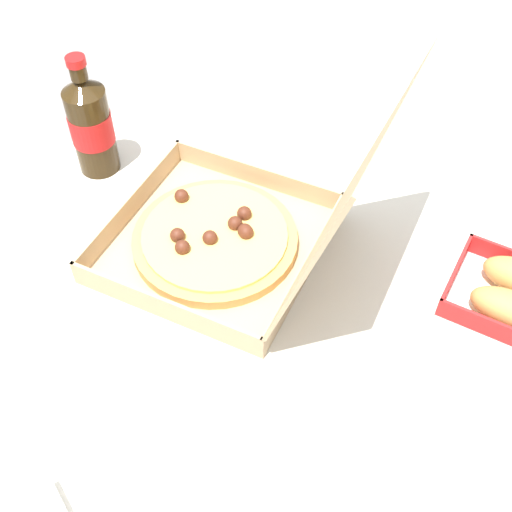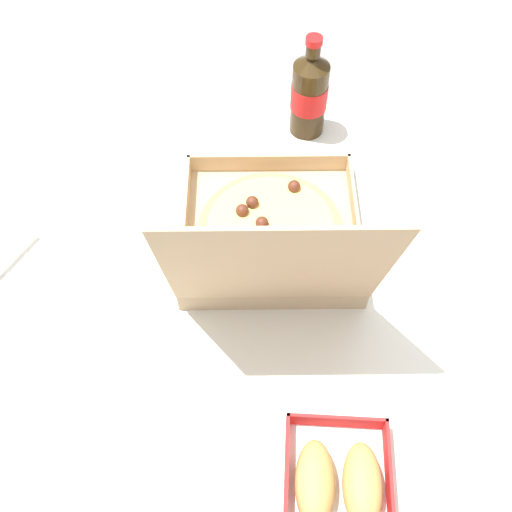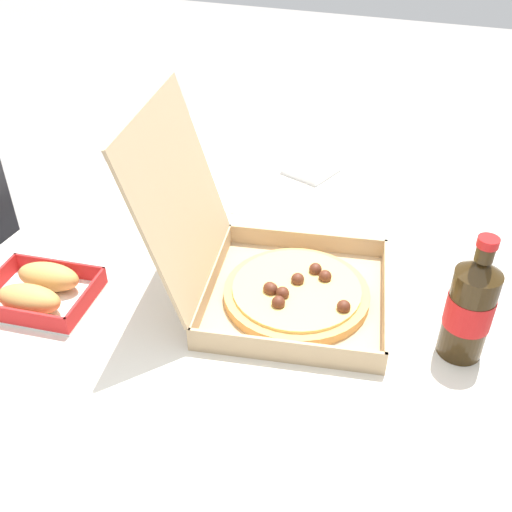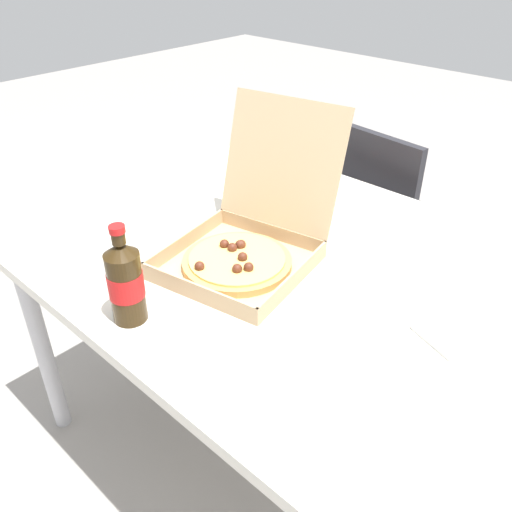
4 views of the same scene
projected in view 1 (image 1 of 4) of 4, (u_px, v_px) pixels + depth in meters
name	position (u px, v px, depth m)	size (l,w,h in m)	color
ground_plane	(252.00, 491.00, 1.50)	(10.00, 10.00, 0.00)	gray
dining_table	(251.00, 336.00, 1.01)	(1.34, 1.01, 0.71)	silver
pizza_box_open	(236.00, 232.00, 1.00)	(0.39, 0.47, 0.35)	tan
cola_bottle	(91.00, 124.00, 1.10)	(0.07, 0.07, 0.22)	#33230F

